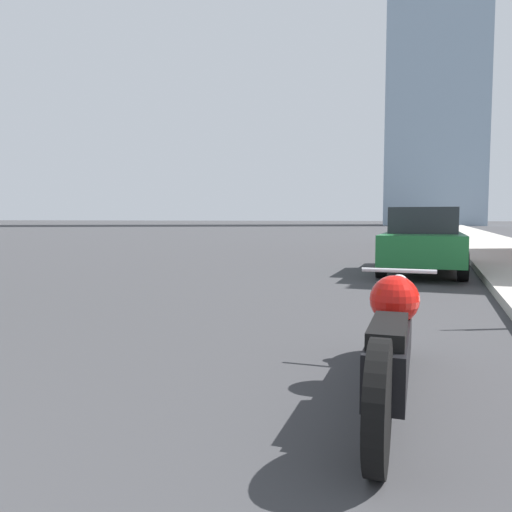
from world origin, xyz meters
TOP-DOWN VIEW (x-y plane):
  - sidewalk at (6.14, 40.00)m, footprint 3.13×240.00m
  - motorcycle at (3.39, 4.37)m, footprint 0.62×2.76m
  - parked_car_green at (3.41, 12.89)m, footprint 1.80×4.51m
  - parked_car_white at (3.21, 26.25)m, footprint 1.97×4.31m

SIDE VIEW (x-z plane):
  - sidewalk at x=6.14m, z-range 0.00..0.15m
  - motorcycle at x=3.39m, z-range 0.00..0.83m
  - parked_car_green at x=3.41m, z-range 0.01..1.49m
  - parked_car_white at x=3.21m, z-range 0.00..1.69m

